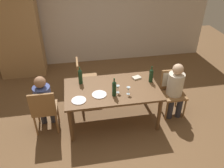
% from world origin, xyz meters
% --- Properties ---
extents(ground_plane, '(10.00, 10.00, 0.00)m').
position_xyz_m(ground_plane, '(0.00, 0.00, 0.00)').
color(ground_plane, brown).
extents(rear_room_partition, '(6.40, 0.12, 2.70)m').
position_xyz_m(rear_room_partition, '(0.00, 2.71, 1.35)').
color(rear_room_partition, beige).
rests_on(rear_room_partition, ground_plane).
extents(armoire_cabinet, '(1.18, 0.62, 2.18)m').
position_xyz_m(armoire_cabinet, '(-1.98, 2.26, 1.10)').
color(armoire_cabinet, '#A87F51').
rests_on(armoire_cabinet, ground_plane).
extents(dining_table, '(1.75, 1.01, 0.76)m').
position_xyz_m(dining_table, '(0.00, 0.00, 0.67)').
color(dining_table, brown).
rests_on(dining_table, ground_plane).
extents(chair_left_end, '(0.44, 0.44, 0.92)m').
position_xyz_m(chair_left_end, '(-1.26, -0.09, 0.53)').
color(chair_left_end, olive).
rests_on(chair_left_end, ground_plane).
extents(chair_right_end, '(0.44, 0.46, 0.92)m').
position_xyz_m(chair_right_end, '(1.26, 0.12, 0.59)').
color(chair_right_end, olive).
rests_on(chair_right_end, ground_plane).
extents(chair_far_left, '(0.44, 0.44, 0.92)m').
position_xyz_m(chair_far_left, '(-0.48, 0.89, 0.53)').
color(chair_far_left, olive).
rests_on(chair_far_left, ground_plane).
extents(person_woman_host, '(0.31, 0.35, 1.14)m').
position_xyz_m(person_woman_host, '(-1.26, 0.03, 0.66)').
color(person_woman_host, '#33333D').
rests_on(person_woman_host, ground_plane).
extents(person_man_bearded, '(0.31, 0.36, 1.15)m').
position_xyz_m(person_man_bearded, '(1.26, -0.03, 0.66)').
color(person_man_bearded, '#33333D').
rests_on(person_man_bearded, ground_plane).
extents(wine_bottle_tall_green, '(0.08, 0.08, 0.33)m').
position_xyz_m(wine_bottle_tall_green, '(0.78, 0.11, 0.90)').
color(wine_bottle_tall_green, '#19381E').
rests_on(wine_bottle_tall_green, dining_table).
extents(wine_bottle_dark_red, '(0.08, 0.08, 0.35)m').
position_xyz_m(wine_bottle_dark_red, '(0.00, -0.22, 0.91)').
color(wine_bottle_dark_red, '#19381E').
rests_on(wine_bottle_dark_red, dining_table).
extents(wine_bottle_short_olive, '(0.08, 0.08, 0.35)m').
position_xyz_m(wine_bottle_short_olive, '(-0.56, 0.29, 0.91)').
color(wine_bottle_short_olive, '#19381E').
rests_on(wine_bottle_short_olive, dining_table).
extents(wine_glass_near_left, '(0.07, 0.07, 0.15)m').
position_xyz_m(wine_glass_near_left, '(0.26, -0.22, 0.86)').
color(wine_glass_near_left, silver).
rests_on(wine_glass_near_left, dining_table).
extents(wine_glass_centre, '(0.07, 0.07, 0.15)m').
position_xyz_m(wine_glass_centre, '(0.08, -0.14, 0.86)').
color(wine_glass_centre, silver).
rests_on(wine_glass_centre, dining_table).
extents(dinner_plate_host, '(0.25, 0.25, 0.01)m').
position_xyz_m(dinner_plate_host, '(-0.63, -0.27, 0.76)').
color(dinner_plate_host, white).
rests_on(dinner_plate_host, dining_table).
extents(dinner_plate_guest_left, '(0.26, 0.26, 0.01)m').
position_xyz_m(dinner_plate_guest_left, '(-0.26, -0.16, 0.76)').
color(dinner_plate_guest_left, white).
rests_on(dinner_plate_guest_left, dining_table).
extents(folded_napkin, '(0.19, 0.16, 0.03)m').
position_xyz_m(folded_napkin, '(0.55, 0.27, 0.77)').
color(folded_napkin, beige).
rests_on(folded_napkin, dining_table).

